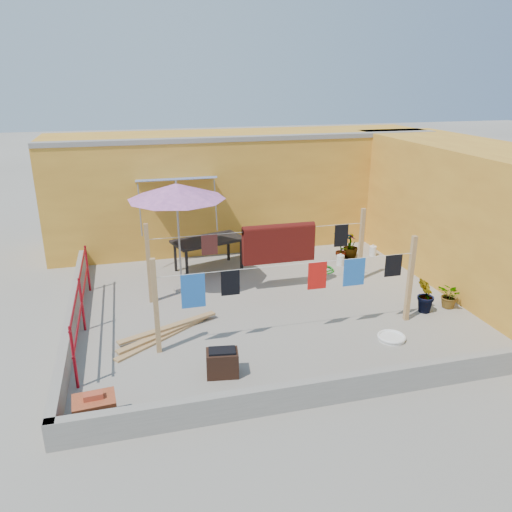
# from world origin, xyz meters

# --- Properties ---
(ground) EXTENTS (80.00, 80.00, 0.00)m
(ground) POSITION_xyz_m (0.00, 0.00, 0.00)
(ground) COLOR #9E998E
(ground) RESTS_ON ground
(wall_back) EXTENTS (11.00, 3.27, 3.21)m
(wall_back) POSITION_xyz_m (0.50, 4.69, 1.61)
(wall_back) COLOR gold
(wall_back) RESTS_ON ground
(wall_right) EXTENTS (2.40, 9.00, 3.20)m
(wall_right) POSITION_xyz_m (5.20, 0.00, 1.60)
(wall_right) COLOR gold
(wall_right) RESTS_ON ground
(parapet_front) EXTENTS (8.30, 0.16, 0.44)m
(parapet_front) POSITION_xyz_m (0.00, -3.58, 0.22)
(parapet_front) COLOR gray
(parapet_front) RESTS_ON ground
(parapet_left) EXTENTS (0.16, 7.30, 0.44)m
(parapet_left) POSITION_xyz_m (-4.08, 0.00, 0.22)
(parapet_left) COLOR gray
(parapet_left) RESTS_ON ground
(red_railing) EXTENTS (0.05, 4.20, 1.10)m
(red_railing) POSITION_xyz_m (-3.85, -0.20, 0.72)
(red_railing) COLOR maroon
(red_railing) RESTS_ON ground
(clothesline_rig) EXTENTS (5.09, 2.35, 1.80)m
(clothesline_rig) POSITION_xyz_m (0.35, 0.52, 1.07)
(clothesline_rig) COLOR tan
(clothesline_rig) RESTS_ON ground
(patio_umbrella) EXTENTS (2.35, 2.35, 2.60)m
(patio_umbrella) POSITION_xyz_m (-1.77, 1.28, 2.33)
(patio_umbrella) COLOR gray
(patio_umbrella) RESTS_ON ground
(outdoor_table) EXTENTS (1.94, 1.36, 0.82)m
(outdoor_table) POSITION_xyz_m (-0.94, 2.42, 0.74)
(outdoor_table) COLOR black
(outdoor_table) RESTS_ON ground
(brick_stack) EXTENTS (0.63, 0.48, 0.52)m
(brick_stack) POSITION_xyz_m (-3.53, -3.20, 0.22)
(brick_stack) COLOR #A84B26
(brick_stack) RESTS_ON ground
(lumber_pile) EXTENTS (2.03, 1.38, 0.14)m
(lumber_pile) POSITION_xyz_m (-2.34, -0.84, 0.07)
(lumber_pile) COLOR tan
(lumber_pile) RESTS_ON ground
(brazier) EXTENTS (0.58, 0.43, 0.48)m
(brazier) POSITION_xyz_m (-1.53, -2.43, 0.23)
(brazier) COLOR black
(brazier) RESTS_ON ground
(white_basin) EXTENTS (0.53, 0.53, 0.09)m
(white_basin) POSITION_xyz_m (1.79, -2.08, 0.05)
(white_basin) COLOR silver
(white_basin) RESTS_ON ground
(water_jug_a) EXTENTS (0.20, 0.20, 0.31)m
(water_jug_a) POSITION_xyz_m (2.48, 1.86, 0.14)
(water_jug_a) COLOR silver
(water_jug_a) RESTS_ON ground
(water_jug_b) EXTENTS (0.20, 0.20, 0.31)m
(water_jug_b) POSITION_xyz_m (3.65, 2.32, 0.14)
(water_jug_b) COLOR silver
(water_jug_b) RESTS_ON ground
(green_hose) EXTENTS (0.56, 0.56, 0.08)m
(green_hose) POSITION_xyz_m (1.89, 1.59, 0.04)
(green_hose) COLOR #1A7821
(green_hose) RESTS_ON ground
(plant_back_a) EXTENTS (1.01, 1.00, 0.85)m
(plant_back_a) POSITION_xyz_m (0.35, 3.05, 0.42)
(plant_back_a) COLOR #185618
(plant_back_a) RESTS_ON ground
(plant_back_b) EXTENTS (0.47, 0.47, 0.73)m
(plant_back_b) POSITION_xyz_m (2.96, 2.29, 0.37)
(plant_back_b) COLOR #185618
(plant_back_b) RESTS_ON ground
(plant_right_a) EXTENTS (0.55, 0.57, 0.90)m
(plant_right_a) POSITION_xyz_m (2.64, 2.16, 0.45)
(plant_right_a) COLOR #185618
(plant_right_a) RESTS_ON ground
(plant_right_b) EXTENTS (0.51, 0.55, 0.80)m
(plant_right_b) POSITION_xyz_m (3.05, -1.22, 0.40)
(plant_right_b) COLOR #185618
(plant_right_b) RESTS_ON ground
(plant_right_c) EXTENTS (0.58, 0.62, 0.56)m
(plant_right_c) POSITION_xyz_m (3.70, -1.14, 0.28)
(plant_right_c) COLOR #185618
(plant_right_c) RESTS_ON ground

